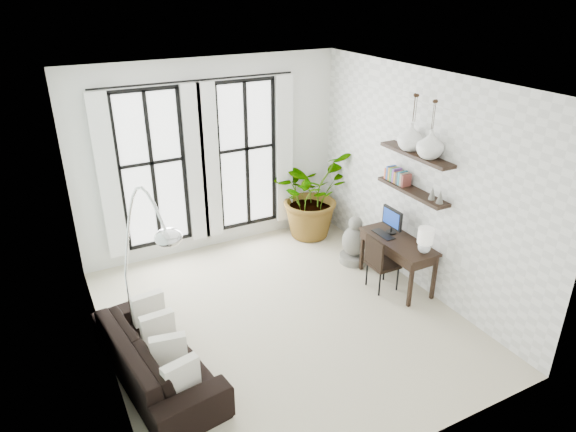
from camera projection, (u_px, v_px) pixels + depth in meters
floor at (281, 318)px, 7.09m from camera, size 5.00×5.00×0.00m
ceiling at (280, 83)px, 5.75m from camera, size 5.00×5.00×0.00m
wall_left at (93, 253)px, 5.47m from camera, size 0.00×5.00×5.00m
wall_right at (420, 183)px, 7.37m from camera, size 0.00×5.00×5.00m
wall_back at (212, 157)px, 8.43m from camera, size 4.50×0.00×4.50m
windows at (202, 163)px, 8.31m from camera, size 3.26×0.13×2.65m
wall_shelves at (412, 176)px, 7.28m from camera, size 0.25×1.30×0.60m
sofa at (156, 355)px, 5.92m from camera, size 1.13×2.25×0.63m
throw_pillows at (163, 340)px, 5.89m from camera, size 0.40×1.52×0.40m
plant at (311, 194)px, 9.13m from camera, size 1.80×1.71×1.58m
desk at (400, 244)px, 7.57m from camera, size 0.54×1.27×1.14m
desk_chair at (379, 260)px, 7.56m from camera, size 0.41×0.41×0.86m
arc_lamp at (142, 230)px, 5.70m from camera, size 0.72×1.04×2.26m
buddha at (354, 243)px, 8.37m from camera, size 0.45×0.45×0.82m
vase_a at (430, 144)px, 6.82m from camera, size 0.37×0.37×0.38m
vase_b at (411, 137)px, 7.15m from camera, size 0.37×0.37×0.38m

